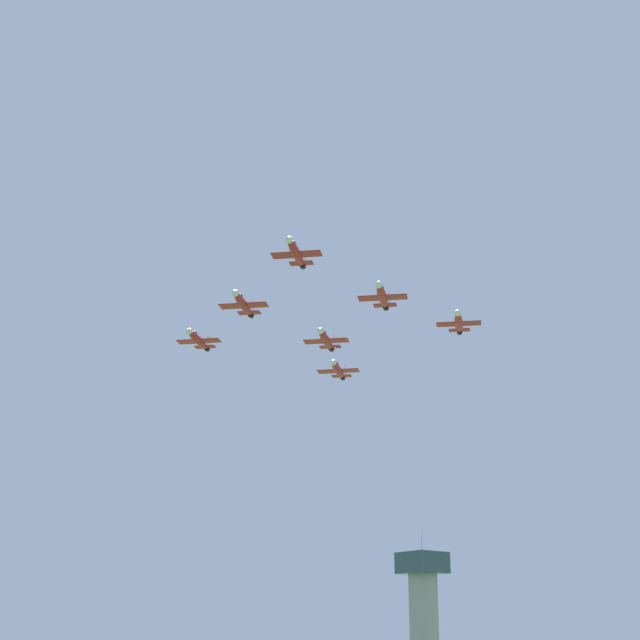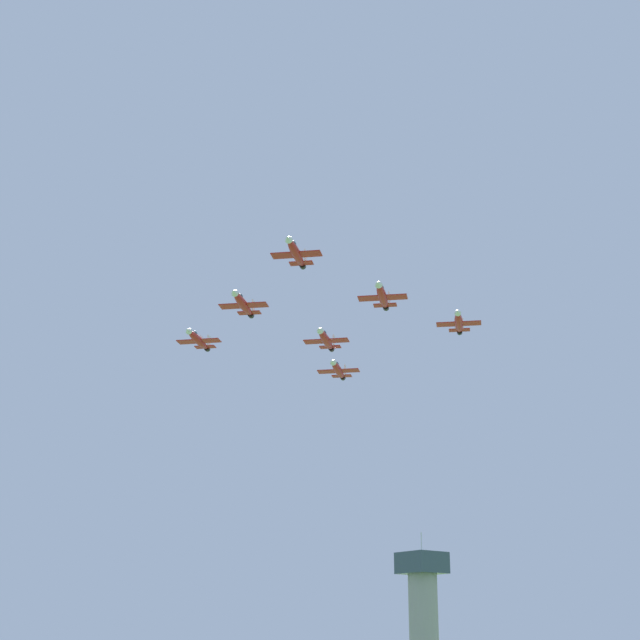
% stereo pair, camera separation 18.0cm
% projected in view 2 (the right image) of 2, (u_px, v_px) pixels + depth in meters
% --- Properties ---
extents(control_tower, '(6.00, 6.00, 29.82)m').
position_uv_depth(control_tower, '(424.00, 637.00, 157.27)').
color(control_tower, '#9E9E99').
rests_on(control_tower, ground).
extents(jet_lead, '(14.38, 13.41, 3.65)m').
position_uv_depth(jet_lead, '(296.00, 252.00, 218.21)').
color(jet_lead, red).
extents(jet_left_wingman, '(14.79, 14.01, 3.78)m').
position_uv_depth(jet_left_wingman, '(382.00, 296.00, 231.73)').
color(jet_left_wingman, red).
extents(jet_right_wingman, '(14.93, 14.05, 3.81)m').
position_uv_depth(jet_right_wingman, '(243.00, 304.00, 236.88)').
color(jet_right_wingman, red).
extents(jet_left_outer, '(14.16, 13.50, 3.64)m').
position_uv_depth(jet_left_outer, '(459.00, 322.00, 246.15)').
color(jet_left_outer, red).
extents(jet_right_outer, '(14.64, 13.39, 3.69)m').
position_uv_depth(jet_right_outer, '(198.00, 340.00, 256.15)').
color(jet_right_outer, red).
extents(jet_slot_rear, '(14.74, 13.54, 3.72)m').
position_uv_depth(jet_slot_rear, '(326.00, 339.00, 250.52)').
color(jet_slot_rear, red).
extents(jet_trailing, '(14.56, 13.46, 3.69)m').
position_uv_depth(jet_trailing, '(338.00, 370.00, 267.09)').
color(jet_trailing, red).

